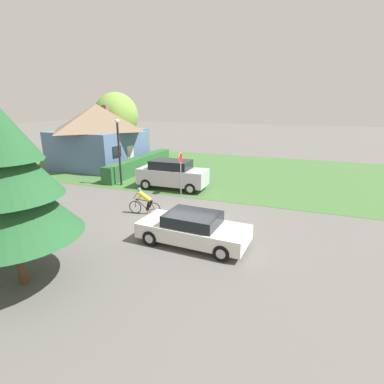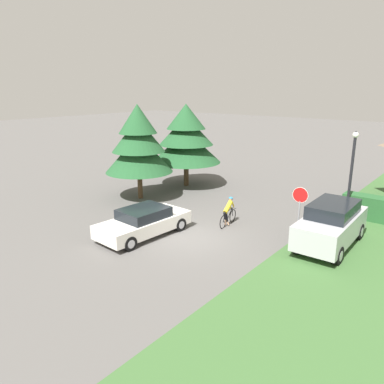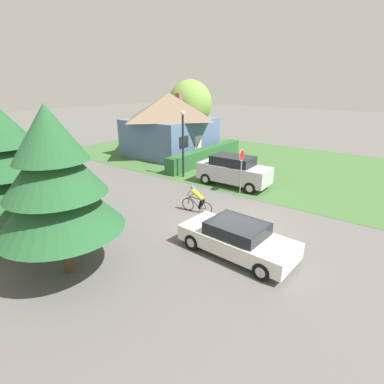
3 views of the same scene
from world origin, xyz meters
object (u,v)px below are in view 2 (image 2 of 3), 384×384
Objects in this scene: parked_suv_right at (331,224)px; stop_sign at (299,206)px; sedan_left_lane at (144,222)px; street_lamp at (352,169)px; cyclist at (228,212)px; conifer_tall_near at (138,143)px; conifer_tall_far at (186,138)px.

stop_sign is at bearing 134.06° from parked_suv_right.
sedan_left_lane is 0.99× the size of street_lamp.
conifer_tall_near reaches higher than cyclist.
street_lamp is (6.74, 7.97, 2.09)m from sedan_left_lane.
parked_suv_right is 1.74m from stop_sign.
conifer_tall_near is 4.22m from conifer_tall_far.
conifer_tall_far is (-10.46, 5.23, 1.49)m from stop_sign.
conifer_tall_far is at bearing 68.87° from parked_suv_right.
street_lamp is (0.61, 4.83, 0.86)m from stop_sign.
parked_suv_right is 4.18m from street_lamp.
cyclist is at bearing -35.85° from conifer_tall_far.
sedan_left_lane is at bearing -42.31° from conifer_tall_near.
cyclist is 0.30× the size of conifer_tall_near.
conifer_tall_near is at bearing 78.44° from cyclist.
conifer_tall_far is at bearing 30.87° from sedan_left_lane.
conifer_tall_near reaches higher than parked_suv_right.
stop_sign is 11.79m from conifer_tall_far.
sedan_left_lane is 9.81m from conifer_tall_far.
conifer_tall_far is (-11.07, 0.40, 0.63)m from street_lamp.
street_lamp is (4.43, 4.40, 2.05)m from cyclist.
cyclist is 6.57m from street_lamp.
parked_suv_right is 12.47m from conifer_tall_far.
street_lamp reaches higher than sedan_left_lane.
cyclist is 7.43m from conifer_tall_near.
parked_suv_right is at bearing -89.36° from cyclist.
conifer_tall_near is at bearing 88.99° from parked_suv_right.
cyclist is at bearing -135.19° from street_lamp.
conifer_tall_near reaches higher than sedan_left_lane.
stop_sign reaches higher than cyclist.
sedan_left_lane is at bearing 140.35° from cyclist.
street_lamp is 11.96m from conifer_tall_near.
cyclist is (2.32, 3.57, 0.04)m from sedan_left_lane.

